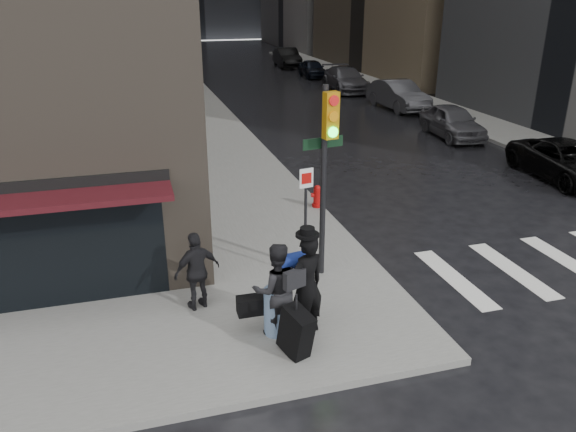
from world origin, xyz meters
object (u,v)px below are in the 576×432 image
object	(u,v)px
man_jeans	(276,289)
man_greycoat	(197,271)
man_overcoat	(304,293)
fire_hydrant	(317,197)
parked_car_5	(287,58)
traffic_light	(325,158)
parked_car_4	(313,69)
parked_car_0	(568,161)
parked_car_2	(398,95)
parked_car_3	(346,79)
parked_car_1	(452,121)

from	to	relation	value
man_jeans	man_greycoat	distance (m)	1.87
man_greycoat	man_overcoat	bearing A→B (deg)	119.75
fire_hydrant	parked_car_5	distance (m)	35.20
traffic_light	parked_car_5	distance (m)	39.68
fire_hydrant	parked_car_4	distance (m)	28.80
fire_hydrant	parked_car_0	bearing A→B (deg)	3.00
traffic_light	parked_car_2	distance (m)	21.30
fire_hydrant	parked_car_2	distance (m)	16.93
parked_car_0	parked_car_3	xyz separation A→B (m)	(-0.49, 20.15, 0.10)
man_greycoat	fire_hydrant	size ratio (longest dim) A/B	2.44
parked_car_0	parked_car_3	bearing A→B (deg)	95.63
parked_car_0	man_overcoat	bearing A→B (deg)	-145.57
parked_car_0	parked_car_2	size ratio (longest dim) A/B	1.00
man_jeans	parked_car_4	bearing A→B (deg)	-108.54
traffic_light	parked_car_1	size ratio (longest dim) A/B	1.01
parked_car_1	parked_car_4	distance (m)	20.15
man_greycoat	parked_car_3	bearing A→B (deg)	-135.39
parked_car_0	man_jeans	bearing A→B (deg)	-147.52
parked_car_1	parked_car_2	bearing A→B (deg)	89.99
parked_car_3	parked_car_5	distance (m)	13.43
man_overcoat	parked_car_0	size ratio (longest dim) A/B	0.46
parked_car_2	traffic_light	bearing A→B (deg)	-124.24
man_greycoat	parked_car_1	bearing A→B (deg)	-155.46
fire_hydrant	parked_car_2	world-z (taller)	parked_car_2
man_jeans	parked_car_5	distance (m)	41.99
man_greycoat	traffic_light	bearing A→B (deg)	174.90
man_jeans	parked_car_4	world-z (taller)	man_jeans
traffic_light	parked_car_5	bearing A→B (deg)	65.17
man_greycoat	parked_car_0	distance (m)	14.83
parked_car_1	parked_car_5	bearing A→B (deg)	95.53
parked_car_5	man_greycoat	bearing A→B (deg)	-104.85
traffic_light	parked_car_1	bearing A→B (deg)	37.92
man_overcoat	parked_car_5	xyz separation A→B (m)	(11.31, 40.58, -0.27)
man_overcoat	man_greycoat	size ratio (longest dim) A/B	1.32
parked_car_1	man_greycoat	bearing A→B (deg)	-132.50
parked_car_1	man_jeans	bearing A→B (deg)	-126.56
man_jeans	man_greycoat	world-z (taller)	man_jeans
man_greycoat	parked_car_1	size ratio (longest dim) A/B	0.39
parked_car_1	traffic_light	bearing A→B (deg)	-126.96
man_jeans	parked_car_1	world-z (taller)	man_jeans
man_jeans	man_greycoat	xyz separation A→B (m)	(-1.29, 1.34, -0.10)
parked_car_3	traffic_light	bearing A→B (deg)	-108.75
parked_car_1	parked_car_5	world-z (taller)	parked_car_5
parked_car_5	man_overcoat	bearing A→B (deg)	-101.86
man_jeans	parked_car_2	size ratio (longest dim) A/B	0.39
parked_car_0	parked_car_1	bearing A→B (deg)	98.88
traffic_light	parked_car_4	bearing A→B (deg)	61.96
man_jeans	parked_car_5	size ratio (longest dim) A/B	0.38
man_greycoat	man_jeans	bearing A→B (deg)	116.20
parked_car_5	traffic_light	bearing A→B (deg)	-101.12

